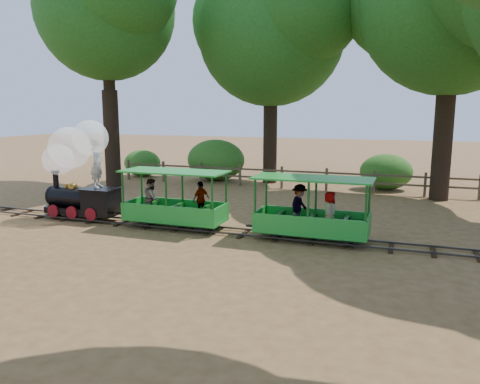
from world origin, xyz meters
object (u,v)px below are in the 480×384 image
(carriage_rear, at_px, (311,214))
(fence, at_px, (304,177))
(locomotive, at_px, (76,163))
(carriage_front, at_px, (173,204))

(carriage_rear, bearing_deg, fence, 103.38)
(locomotive, distance_m, fence, 9.86)
(locomotive, height_order, carriage_front, locomotive)
(locomotive, bearing_deg, fence, 54.08)
(carriage_rear, height_order, fence, carriage_rear)
(locomotive, distance_m, carriage_rear, 7.71)
(carriage_rear, bearing_deg, carriage_front, -179.44)
(carriage_front, xyz_separation_m, carriage_rear, (4.12, 0.04, 0.02))
(carriage_front, bearing_deg, fence, 74.56)
(fence, bearing_deg, locomotive, -125.92)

